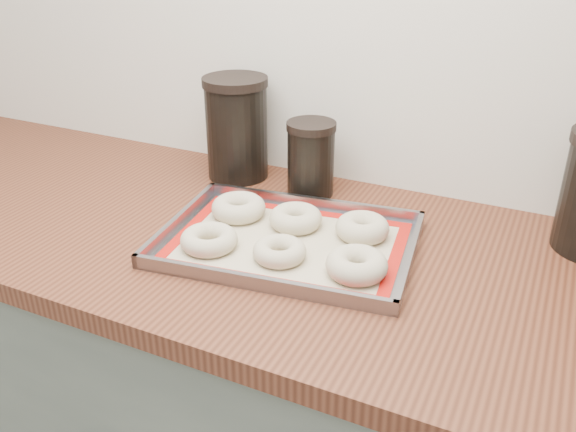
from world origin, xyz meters
The scene contains 11 objects.
countertop centered at (0.00, 1.68, 0.88)m, with size 3.06×0.68×0.04m, color brown.
baking_tray centered at (-0.14, 1.66, 0.91)m, with size 0.50×0.39×0.03m.
baking_mat centered at (-0.14, 1.66, 0.90)m, with size 0.45×0.34×0.00m.
bagel_front_left centered at (-0.26, 1.58, 0.92)m, with size 0.10×0.10×0.03m, color #C0B395.
bagel_front_mid centered at (-0.12, 1.60, 0.92)m, with size 0.09×0.09×0.03m, color #C0B395.
bagel_front_right centered at (0.02, 1.61, 0.92)m, with size 0.11×0.11×0.04m, color #C0B395.
bagel_back_left centered at (-0.27, 1.72, 0.92)m, with size 0.11×0.11×0.04m, color #C0B395.
bagel_back_mid centered at (-0.15, 1.72, 0.92)m, with size 0.10×0.10×0.04m, color #C0B395.
bagel_back_right centered at (-0.02, 1.74, 0.92)m, with size 0.10×0.10×0.04m, color #C0B395.
canister_left centered at (-0.38, 1.91, 1.02)m, with size 0.15×0.15×0.23m.
canister_mid centered at (-0.19, 1.89, 0.98)m, with size 0.11×0.11×0.16m.
Camera 1 is at (0.29, 0.77, 1.46)m, focal length 38.00 mm.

